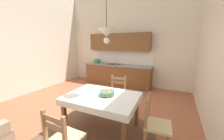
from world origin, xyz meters
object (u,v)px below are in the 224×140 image
dining_chair_window_side (155,124)px  fruit_bowl (107,93)px  kitchen_cabinetry (117,65)px  pendant_lamp (106,33)px  dining_chair_kitchen_side (117,94)px  dining_table (102,101)px  dining_chair_camera_side (64,140)px

dining_chair_window_side → fruit_bowl: bearing=176.7°
kitchen_cabinetry → pendant_lamp: 3.32m
kitchen_cabinetry → fruit_bowl: kitchen_cabinetry is taller
kitchen_cabinetry → dining_chair_kitchen_side: 2.31m
dining_table → fruit_bowl: size_ratio=4.87×
dining_chair_kitchen_side → fruit_bowl: bearing=-79.2°
dining_table → dining_chair_camera_side: size_ratio=1.57×
dining_table → dining_chair_camera_side: 1.00m
dining_chair_camera_side → fruit_bowl: (0.13, 1.02, 0.37)m
pendant_lamp → dining_chair_camera_side: bearing=-98.0°
fruit_bowl → pendant_lamp: (0.01, -0.02, 1.14)m
dining_chair_kitchen_side → fruit_bowl: 0.92m
dining_chair_camera_side → kitchen_cabinetry: bearing=103.7°
dining_chair_window_side → pendant_lamp: pendant_lamp is taller
dining_table → fruit_bowl: (0.09, 0.04, 0.18)m
dining_chair_window_side → dining_chair_camera_side: size_ratio=1.00×
dining_chair_camera_side → dining_chair_kitchen_side: bearing=90.9°
dining_chair_window_side → fruit_bowl: size_ratio=3.10×
kitchen_cabinetry → dining_table: bearing=-71.4°
kitchen_cabinetry → dining_chair_camera_side: kitchen_cabinetry is taller
dining_chair_camera_side → fruit_bowl: 1.09m
dining_chair_window_side → pendant_lamp: 1.78m
dining_table → pendant_lamp: bearing=11.6°
dining_chair_camera_side → dining_table: bearing=87.8°
dining_table → dining_chair_camera_side: dining_chair_camera_side is taller
dining_chair_camera_side → pendant_lamp: (0.14, 1.00, 1.51)m
pendant_lamp → dining_table: bearing=-168.4°
dining_table → fruit_bowl: 0.20m
dining_table → dining_chair_window_side: bearing=-0.7°
dining_chair_camera_side → fruit_bowl: bearing=82.8°
dining_chair_kitchen_side → pendant_lamp: size_ratio=1.16×
dining_chair_camera_side → fruit_bowl: dining_chair_camera_side is taller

